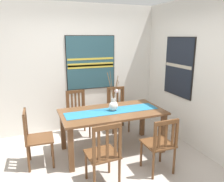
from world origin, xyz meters
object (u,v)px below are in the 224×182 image
at_px(chair_4, 35,137).
at_px(painting_on_side_wall, 179,67).
at_px(chair_0, 160,144).
at_px(chair_1, 77,112).
at_px(chair_2, 104,154).
at_px(centerpiece_vase, 114,104).
at_px(dining_table, 112,117).
at_px(chair_3, 117,108).
at_px(painting_on_back_wall, 91,63).

height_order(chair_4, painting_on_side_wall, painting_on_side_wall).
relative_size(chair_0, chair_1, 0.95).
bearing_deg(chair_2, painting_on_side_wall, 27.74).
bearing_deg(centerpiece_vase, chair_1, 117.47).
height_order(chair_0, chair_1, chair_1).
bearing_deg(dining_table, centerpiece_vase, 0.46).
height_order(chair_1, chair_2, chair_2).
bearing_deg(chair_3, chair_0, -91.03).
relative_size(dining_table, painting_on_back_wall, 1.55).
distance_m(dining_table, chair_2, 1.00).
xyz_separation_m(chair_4, painting_on_side_wall, (2.75, 0.14, 0.96)).
distance_m(centerpiece_vase, chair_2, 1.07).
distance_m(chair_2, painting_on_side_wall, 2.36).
xyz_separation_m(centerpiece_vase, painting_on_back_wall, (-0.04, 1.25, 0.58)).
bearing_deg(painting_on_side_wall, chair_2, -152.26).
bearing_deg(chair_3, chair_1, 178.93).
distance_m(chair_0, chair_4, 1.93).
bearing_deg(chair_3, chair_4, -153.77).
xyz_separation_m(chair_3, chair_4, (-1.75, -0.86, -0.00)).
distance_m(chair_3, chair_4, 1.96).
bearing_deg(chair_4, chair_3, 26.23).
bearing_deg(chair_1, painting_on_back_wall, 41.86).
bearing_deg(dining_table, painting_on_back_wall, 90.70).
distance_m(dining_table, chair_4, 1.31).
bearing_deg(chair_3, painting_on_back_wall, 140.46).
bearing_deg(chair_4, chair_2, -46.11).
bearing_deg(painting_on_back_wall, dining_table, -89.30).
height_order(centerpiece_vase, chair_4, centerpiece_vase).
xyz_separation_m(dining_table, chair_2, (-0.46, -0.87, -0.16)).
distance_m(chair_2, chair_3, 1.96).
height_order(centerpiece_vase, painting_on_back_wall, painting_on_back_wall).
xyz_separation_m(centerpiece_vase, chair_1, (-0.46, 0.88, -0.39)).
bearing_deg(chair_1, chair_4, -134.48).
bearing_deg(chair_4, painting_on_back_wall, 44.38).
height_order(centerpiece_vase, chair_2, centerpiece_vase).
height_order(chair_1, painting_on_back_wall, painting_on_back_wall).
bearing_deg(chair_0, chair_1, 116.09).
distance_m(chair_2, chair_4, 1.21).
height_order(chair_3, chair_4, chair_3).
bearing_deg(centerpiece_vase, chair_4, -179.94).
xyz_separation_m(centerpiece_vase, chair_3, (0.43, 0.86, -0.39)).
xyz_separation_m(chair_0, chair_4, (-1.72, 0.87, 0.02)).
xyz_separation_m(chair_3, painting_on_side_wall, (1.00, -0.73, 0.95)).
bearing_deg(chair_3, dining_table, -117.90).
bearing_deg(centerpiece_vase, painting_on_side_wall, 5.45).
relative_size(chair_1, painting_on_back_wall, 0.81).
bearing_deg(painting_on_back_wall, chair_0, -78.27).
height_order(chair_1, chair_3, chair_3).
xyz_separation_m(chair_1, chair_4, (-0.86, -0.88, -0.01)).
relative_size(chair_2, chair_4, 1.03).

